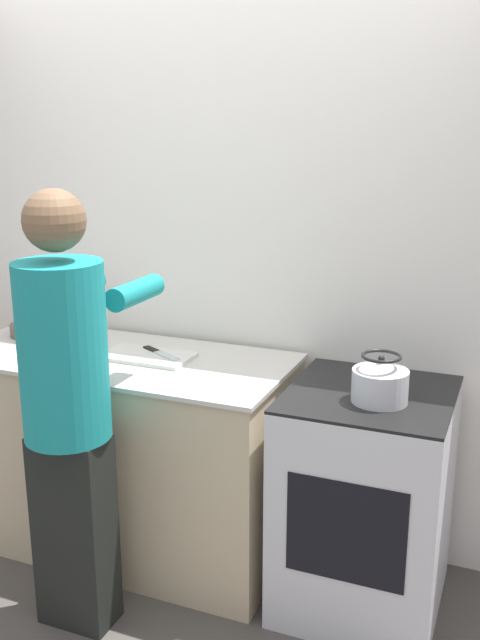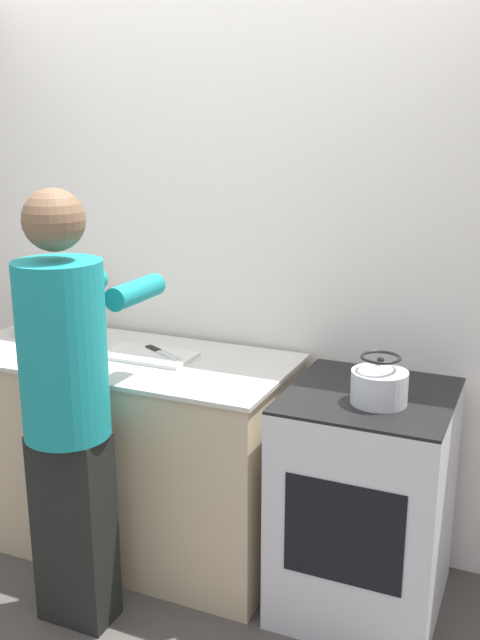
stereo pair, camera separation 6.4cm
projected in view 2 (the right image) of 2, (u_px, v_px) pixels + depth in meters
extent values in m
plane|color=#4C4742|center=(156.00, 598.00, 2.94)|extent=(12.00, 12.00, 0.00)
cube|color=white|center=(228.00, 258.00, 3.24)|extent=(8.00, 0.05, 2.60)
cube|color=#C6B28E|center=(125.00, 452.00, 3.25)|extent=(1.49, 0.66, 0.89)
cube|color=beige|center=(121.00, 357.00, 3.13)|extent=(1.51, 0.69, 0.02)
cube|color=silver|center=(365.00, 502.00, 2.81)|extent=(0.62, 0.65, 0.89)
cube|color=black|center=(370.00, 395.00, 2.69)|extent=(0.62, 0.65, 0.01)
cube|color=black|center=(343.00, 533.00, 2.51)|extent=(0.43, 0.01, 0.39)
cube|color=black|center=(75.00, 528.00, 2.73)|extent=(0.29, 0.17, 0.78)
cylinder|color=teal|center=(63.00, 350.00, 2.54)|extent=(0.32, 0.32, 0.65)
sphere|color=brown|center=(54.00, 220.00, 2.42)|extent=(0.22, 0.22, 0.22)
cylinder|color=teal|center=(77.00, 286.00, 2.81)|extent=(0.09, 0.30, 0.09)
cylinder|color=teal|center=(136.00, 292.00, 2.70)|extent=(0.09, 0.30, 0.09)
cube|color=silver|center=(149.00, 356.00, 3.09)|extent=(0.39, 0.22, 0.02)
cube|color=silver|center=(168.00, 355.00, 3.05)|extent=(0.15, 0.10, 0.01)
cube|color=black|center=(153.00, 348.00, 3.14)|extent=(0.09, 0.07, 0.01)
cylinder|color=silver|center=(379.00, 387.00, 2.58)|extent=(0.21, 0.21, 0.12)
cone|color=silver|center=(380.00, 367.00, 2.56)|extent=(0.17, 0.17, 0.03)
sphere|color=black|center=(381.00, 360.00, 2.56)|extent=(0.02, 0.02, 0.02)
torus|color=black|center=(381.00, 357.00, 2.55)|extent=(0.15, 0.15, 0.01)
cylinder|color=brown|center=(36.00, 328.00, 3.44)|extent=(0.20, 0.20, 0.06)
cylinder|color=tan|center=(70.00, 325.00, 3.36)|extent=(0.14, 0.14, 0.12)
cylinder|color=#28231E|center=(69.00, 312.00, 3.34)|extent=(0.15, 0.15, 0.01)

